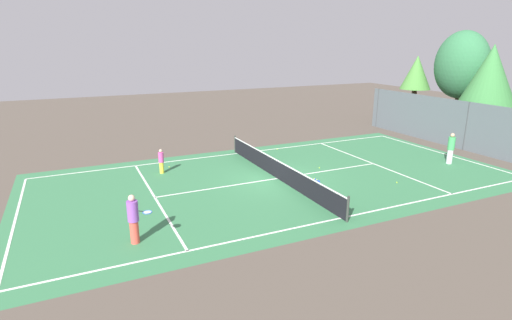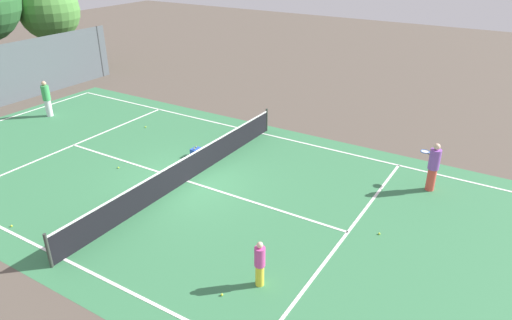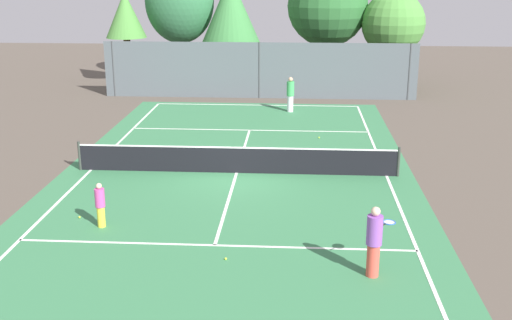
% 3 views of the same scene
% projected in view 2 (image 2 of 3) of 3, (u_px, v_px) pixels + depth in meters
% --- Properties ---
extents(ground_plane, '(80.00, 80.00, 0.00)m').
position_uv_depth(ground_plane, '(187.00, 181.00, 17.43)').
color(ground_plane, brown).
extents(court_surface, '(13.00, 25.00, 0.01)m').
position_uv_depth(court_surface, '(187.00, 181.00, 17.43)').
color(court_surface, '#387A4C').
rests_on(court_surface, ground_plane).
extents(tennis_net, '(11.90, 0.10, 1.10)m').
position_uv_depth(tennis_net, '(186.00, 169.00, 17.21)').
color(tennis_net, '#333833').
rests_on(tennis_net, ground_plane).
extents(tree_3, '(3.87, 3.87, 5.92)m').
position_uv_depth(tree_3, '(49.00, 10.00, 30.18)').
color(tree_3, brown).
rests_on(tree_3, ground_plane).
extents(player_0, '(0.39, 0.39, 1.83)m').
position_uv_depth(player_0, '(47.00, 98.00, 23.39)').
color(player_0, silver).
rests_on(player_0, ground_plane).
extents(player_1, '(0.29, 0.29, 1.35)m').
position_uv_depth(player_1, '(260.00, 263.00, 11.96)').
color(player_1, yellow).
rests_on(player_1, ground_plane).
extents(player_2, '(0.84, 0.86, 1.82)m').
position_uv_depth(player_2, '(433.00, 166.00, 16.46)').
color(player_2, '#E54C3F').
rests_on(player_2, ground_plane).
extents(ball_crate, '(0.42, 0.33, 0.43)m').
position_uv_depth(ball_crate, '(196.00, 152.00, 19.33)').
color(ball_crate, blue).
rests_on(ball_crate, ground_plane).
extents(tennis_ball_0, '(0.07, 0.07, 0.07)m').
position_uv_depth(tennis_ball_0, '(247.00, 139.00, 20.98)').
color(tennis_ball_0, '#CCE533').
rests_on(tennis_ball_0, ground_plane).
extents(tennis_ball_1, '(0.07, 0.07, 0.07)m').
position_uv_depth(tennis_ball_1, '(145.00, 127.00, 22.31)').
color(tennis_ball_1, '#CCE533').
rests_on(tennis_ball_1, ground_plane).
extents(tennis_ball_2, '(0.07, 0.07, 0.07)m').
position_uv_depth(tennis_ball_2, '(379.00, 234.00, 14.30)').
color(tennis_ball_2, '#CCE533').
rests_on(tennis_ball_2, ground_plane).
extents(tennis_ball_3, '(0.07, 0.07, 0.07)m').
position_uv_depth(tennis_ball_3, '(214.00, 158.00, 19.15)').
color(tennis_ball_3, '#CCE533').
rests_on(tennis_ball_3, ground_plane).
extents(tennis_ball_4, '(0.07, 0.07, 0.07)m').
position_uv_depth(tennis_ball_4, '(11.00, 226.00, 14.68)').
color(tennis_ball_4, '#CCE533').
rests_on(tennis_ball_4, ground_plane).
extents(tennis_ball_5, '(0.07, 0.07, 0.07)m').
position_uv_depth(tennis_ball_5, '(118.00, 168.00, 18.39)').
color(tennis_ball_5, '#CCE533').
rests_on(tennis_ball_5, ground_plane).
extents(tennis_ball_6, '(0.07, 0.07, 0.07)m').
position_uv_depth(tennis_ball_6, '(222.00, 295.00, 11.86)').
color(tennis_ball_6, '#CCE533').
rests_on(tennis_ball_6, ground_plane).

